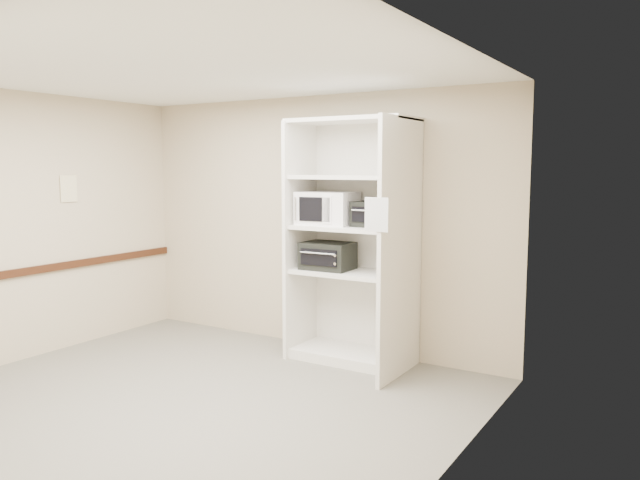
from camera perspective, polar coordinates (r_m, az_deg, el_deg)
The scene contains 12 objects.
floor at distance 5.48m, azimuth -11.96°, elevation -14.28°, with size 4.50×4.00×0.01m, color #676258.
ceiling at distance 5.18m, azimuth -12.70°, elevation 14.88°, with size 4.50×4.00×0.01m, color white.
wall_back at distance 6.74m, azimuth -0.48°, elevation 1.59°, with size 4.50×0.02×2.70m, color tan.
wall_left at distance 6.90m, azimuth -25.95°, elevation 1.04°, with size 0.02×4.00×2.70m, color tan.
wall_right at distance 3.96m, azimuth 11.93°, elevation -2.12°, with size 0.02×4.00×2.70m, color tan.
shelving_unit at distance 6.17m, azimuth 3.31°, elevation -0.93°, with size 1.24×0.92×2.42m.
microwave at distance 6.29m, azimuth 0.70°, elevation 2.93°, with size 0.55×0.42×0.33m, color white.
toaster_oven_upper at distance 6.07m, azimuth 5.20°, elevation 2.35°, with size 0.43×0.32×0.24m, color black.
toaster_oven_lower at distance 6.30m, azimuth 0.72°, elevation -1.45°, with size 0.49×0.37×0.27m, color black.
paper_sign at distance 5.33m, azimuth 5.18°, elevation 2.33°, with size 0.23×0.01×0.29m, color white.
chair_rail at distance 6.94m, azimuth -25.66°, elevation -2.67°, with size 0.04×3.98×0.08m, color black.
wall_poster at distance 7.21m, azimuth -22.00°, elevation 4.38°, with size 0.01×0.20×0.29m, color white.
Camera 1 is at (3.55, -3.69, 1.94)m, focal length 35.00 mm.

